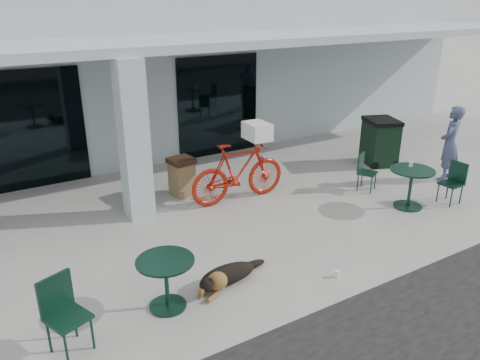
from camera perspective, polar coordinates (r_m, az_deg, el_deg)
ground at (r=8.49m, az=2.99°, el=-7.77°), size 80.00×80.00×0.00m
building at (r=15.31m, az=-15.39°, el=13.68°), size 22.00×7.00×4.50m
storefront_glass_left at (r=11.47m, az=-25.24°, el=5.35°), size 2.80×0.06×2.70m
storefront_glass_right at (r=12.91m, az=-2.65°, el=8.99°), size 2.40×0.06×2.70m
column at (r=9.20m, az=-12.82°, el=4.64°), size 0.50×0.50×3.12m
overhang at (r=10.61m, az=-8.01°, el=16.26°), size 22.00×2.80×0.18m
bicycle at (r=9.96m, az=-0.19°, el=1.01°), size 2.21×0.70×1.32m
laundry_basket at (r=9.91m, az=2.10°, el=5.98°), size 0.47×0.62×0.36m
dog at (r=7.33m, az=-1.48°, el=-11.28°), size 1.12×0.75×0.36m
cup_near_dog at (r=7.69m, az=11.74°, el=-11.14°), size 0.11×0.11×0.11m
cafe_table_near at (r=6.80m, az=-8.94°, el=-12.38°), size 0.96×0.96×0.77m
cafe_chair_near at (r=6.30m, az=-20.25°, el=-15.40°), size 0.61×0.63×1.01m
cafe_table_far at (r=10.35m, az=20.02°, el=-0.96°), size 1.16×1.16×0.84m
cafe_chair_far_a at (r=10.97m, az=15.27°, el=0.91°), size 0.54×0.55×0.85m
cafe_chair_far_b at (r=10.87m, az=24.34°, el=-0.37°), size 0.45×0.41×0.90m
person at (r=12.14m, az=24.22°, el=4.08°), size 0.76×0.62×1.80m
cup_on_table at (r=10.35m, az=20.10°, el=1.84°), size 0.10×0.10×0.10m
trash_receptacle at (r=10.40m, az=-7.09°, el=0.41°), size 0.57×0.57×0.86m
wheeled_bin at (r=12.79m, az=16.68°, el=4.51°), size 1.03×1.14×1.20m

